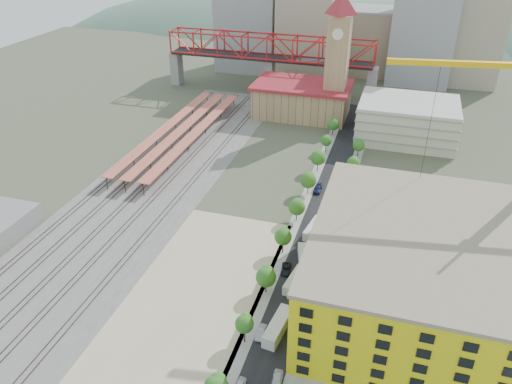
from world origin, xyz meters
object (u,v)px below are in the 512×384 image
(construction_building, at_px, (423,271))
(site_trailer_a, at_px, (278,327))
(site_trailer_c, at_px, (303,257))
(site_trailer_d, at_px, (313,229))
(clock_tower, at_px, (338,47))
(site_trailer_b, at_px, (295,281))

(construction_building, distance_m, site_trailer_a, 31.37)
(site_trailer_c, height_order, site_trailer_d, site_trailer_d)
(construction_building, xyz_separation_m, site_trailer_a, (-26.00, -15.62, -7.99))
(site_trailer_a, bearing_deg, clock_tower, 101.01)
(construction_building, xyz_separation_m, site_trailer_b, (-26.00, -0.78, -8.20))
(site_trailer_a, bearing_deg, site_trailer_d, 97.05)
(clock_tower, height_order, site_trailer_c, clock_tower)
(site_trailer_a, bearing_deg, construction_building, 38.05)
(site_trailer_b, distance_m, site_trailer_d, 21.36)
(clock_tower, relative_size, construction_building, 1.03)
(site_trailer_c, relative_size, site_trailer_d, 0.92)
(site_trailer_b, bearing_deg, site_trailer_d, 99.37)
(construction_building, xyz_separation_m, site_trailer_d, (-26.00, 20.58, -8.13))
(clock_tower, height_order, site_trailer_b, clock_tower)
(site_trailer_b, relative_size, site_trailer_c, 1.03)
(construction_building, bearing_deg, clock_tower, 108.78)
(clock_tower, bearing_deg, construction_building, -71.22)
(construction_building, distance_m, site_trailer_c, 28.51)
(site_trailer_a, distance_m, site_trailer_b, 14.84)
(site_trailer_a, distance_m, site_trailer_c, 23.92)
(site_trailer_b, bearing_deg, construction_building, 11.10)
(construction_building, height_order, site_trailer_b, construction_building)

